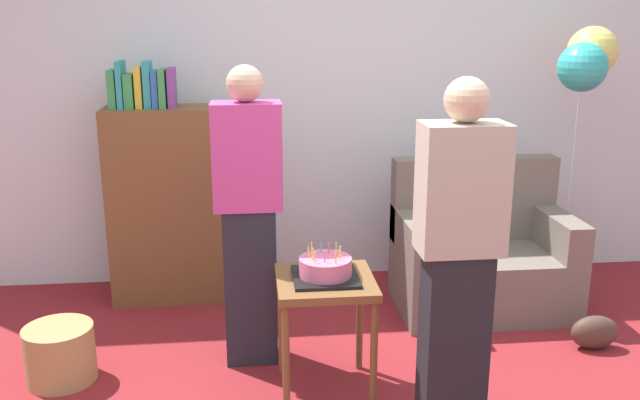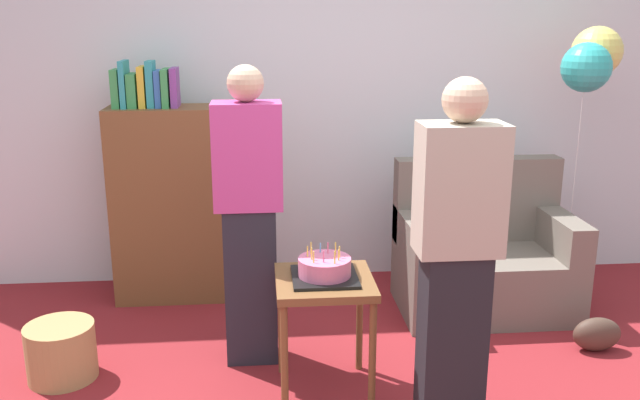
{
  "view_description": "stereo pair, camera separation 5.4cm",
  "coord_description": "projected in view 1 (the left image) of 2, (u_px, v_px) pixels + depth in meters",
  "views": [
    {
      "loc": [
        -0.62,
        -2.74,
        1.87
      ],
      "look_at": [
        -0.26,
        0.61,
        0.95
      ],
      "focal_mm": 38.16,
      "sensor_mm": 36.0,
      "label": 1
    },
    {
      "loc": [
        -0.57,
        -2.74,
        1.87
      ],
      "look_at": [
        -0.26,
        0.61,
        0.95
      ],
      "focal_mm": 38.16,
      "sensor_mm": 36.0,
      "label": 2
    }
  ],
  "objects": [
    {
      "name": "couch",
      "position": [
        481.0,
        257.0,
        4.45
      ],
      "size": [
        1.1,
        0.7,
        0.96
      ],
      "color": "#6B6056",
      "rests_on": "ground_plane"
    },
    {
      "name": "bookshelf",
      "position": [
        170.0,
        200.0,
        4.51
      ],
      "size": [
        0.8,
        0.36,
        1.59
      ],
      "color": "brown",
      "rests_on": "ground_plane"
    },
    {
      "name": "balloon_bunch",
      "position": [
        588.0,
        59.0,
        4.28
      ],
      "size": [
        0.46,
        0.49,
        1.8
      ],
      "color": "silver",
      "rests_on": "ground_plane"
    },
    {
      "name": "person_holding_cake",
      "position": [
        458.0,
        262.0,
        2.95
      ],
      "size": [
        0.36,
        0.22,
        1.63
      ],
      "rotation": [
        0.0,
        0.0,
        2.84
      ],
      "color": "black",
      "rests_on": "ground_plane"
    },
    {
      "name": "handbag",
      "position": [
        595.0,
        332.0,
        3.92
      ],
      "size": [
        0.28,
        0.14,
        0.2
      ],
      "primitive_type": "ellipsoid",
      "color": "#473328",
      "rests_on": "ground_plane"
    },
    {
      "name": "side_table",
      "position": [
        325.0,
        296.0,
        3.36
      ],
      "size": [
        0.48,
        0.48,
        0.62
      ],
      "color": "brown",
      "rests_on": "ground_plane"
    },
    {
      "name": "wicker_basket",
      "position": [
        60.0,
        354.0,
        3.57
      ],
      "size": [
        0.36,
        0.36,
        0.3
      ],
      "primitive_type": "cylinder",
      "color": "#A88451",
      "rests_on": "ground_plane"
    },
    {
      "name": "person_blowing_candles",
      "position": [
        249.0,
        216.0,
        3.62
      ],
      "size": [
        0.36,
        0.22,
        1.63
      ],
      "rotation": [
        0.0,
        0.0,
        -0.32
      ],
      "color": "#23232D",
      "rests_on": "ground_plane"
    },
    {
      "name": "wall_back",
      "position": [
        336.0,
        91.0,
        4.79
      ],
      "size": [
        6.0,
        0.1,
        2.7
      ],
      "primitive_type": "cube",
      "color": "silver",
      "rests_on": "ground_plane"
    },
    {
      "name": "birthday_cake",
      "position": [
        325.0,
        269.0,
        3.33
      ],
      "size": [
        0.32,
        0.32,
        0.17
      ],
      "color": "black",
      "rests_on": "side_table"
    }
  ]
}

